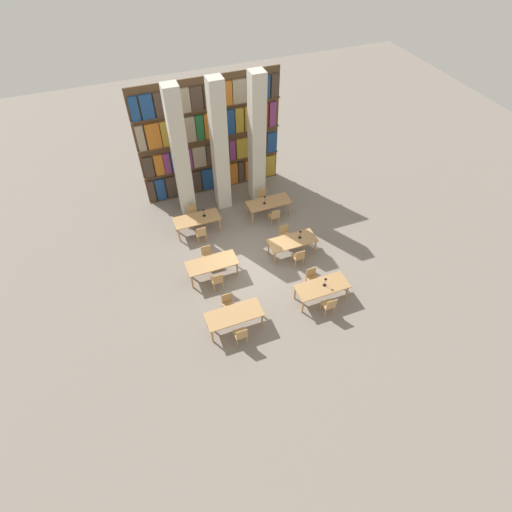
{
  "coord_description": "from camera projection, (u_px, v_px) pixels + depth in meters",
  "views": [
    {
      "loc": [
        -3.87,
        -10.43,
        12.16
      ],
      "look_at": [
        0.0,
        -0.26,
        0.66
      ],
      "focal_mm": 28.0,
      "sensor_mm": 36.0,
      "label": 1
    }
  ],
  "objects": [
    {
      "name": "reading_table_3",
      "position": [
        292.0,
        242.0,
        16.41
      ],
      "size": [
        1.99,
        0.84,
        0.73
      ],
      "color": "tan",
      "rests_on": "ground_plane"
    },
    {
      "name": "chair_1",
      "position": [
        228.0,
        303.0,
        14.47
      ],
      "size": [
        0.42,
        0.4,
        0.87
      ],
      "rotation": [
        0.0,
        0.0,
        3.14
      ],
      "color": "tan",
      "rests_on": "ground_plane"
    },
    {
      "name": "chair_10",
      "position": [
        275.0,
        216.0,
        17.79
      ],
      "size": [
        0.42,
        0.4,
        0.87
      ],
      "color": "tan",
      "rests_on": "ground_plane"
    },
    {
      "name": "reading_table_2",
      "position": [
        212.0,
        264.0,
        15.55
      ],
      "size": [
        1.99,
        0.84,
        0.73
      ],
      "color": "tan",
      "rests_on": "ground_plane"
    },
    {
      "name": "pillar_center",
      "position": [
        220.0,
        149.0,
        16.93
      ],
      "size": [
        0.63,
        0.63,
        6.0
      ],
      "color": "beige",
      "rests_on": "ground_plane"
    },
    {
      "name": "chair_11",
      "position": [
        263.0,
        197.0,
        18.7
      ],
      "size": [
        0.42,
        0.4,
        0.87
      ],
      "rotation": [
        0.0,
        0.0,
        3.14
      ],
      "color": "tan",
      "rests_on": "ground_plane"
    },
    {
      "name": "chair_6",
      "position": [
        299.0,
        256.0,
        16.08
      ],
      "size": [
        0.42,
        0.4,
        0.87
      ],
      "color": "tan",
      "rests_on": "ground_plane"
    },
    {
      "name": "pillar_left",
      "position": [
        180.0,
        156.0,
        16.52
      ],
      "size": [
        0.63,
        0.63,
        6.0
      ],
      "color": "beige",
      "rests_on": "ground_plane"
    },
    {
      "name": "chair_4",
      "position": [
        217.0,
        280.0,
        15.23
      ],
      "size": [
        0.42,
        0.4,
        0.87
      ],
      "color": "tan",
      "rests_on": "ground_plane"
    },
    {
      "name": "chair_3",
      "position": [
        312.0,
        277.0,
        15.32
      ],
      "size": [
        0.42,
        0.4,
        0.87
      ],
      "rotation": [
        0.0,
        0.0,
        3.14
      ],
      "color": "tan",
      "rests_on": "ground_plane"
    },
    {
      "name": "chair_7",
      "position": [
        285.0,
        234.0,
        16.98
      ],
      "size": [
        0.42,
        0.4,
        0.87
      ],
      "rotation": [
        0.0,
        0.0,
        3.14
      ],
      "color": "tan",
      "rests_on": "ground_plane"
    },
    {
      "name": "reading_table_4",
      "position": [
        197.0,
        220.0,
        17.34
      ],
      "size": [
        1.99,
        0.84,
        0.73
      ],
      "color": "tan",
      "rests_on": "ground_plane"
    },
    {
      "name": "reading_table_0",
      "position": [
        234.0,
        315.0,
        13.89
      ],
      "size": [
        1.99,
        0.84,
        0.73
      ],
      "color": "tan",
      "rests_on": "ground_plane"
    },
    {
      "name": "chair_0",
      "position": [
        241.0,
        334.0,
        13.57
      ],
      "size": [
        0.42,
        0.4,
        0.87
      ],
      "color": "tan",
      "rests_on": "ground_plane"
    },
    {
      "name": "reading_table_5",
      "position": [
        269.0,
        203.0,
        18.11
      ],
      "size": [
        1.99,
        0.84,
        0.73
      ],
      "color": "tan",
      "rests_on": "ground_plane"
    },
    {
      "name": "reading_table_1",
      "position": [
        322.0,
        287.0,
        14.75
      ],
      "size": [
        1.99,
        0.84,
        0.73
      ],
      "color": "tan",
      "rests_on": "ground_plane"
    },
    {
      "name": "desk_lamp_3",
      "position": [
        265.0,
        198.0,
        17.77
      ],
      "size": [
        0.14,
        0.14,
        0.44
      ],
      "color": "black",
      "rests_on": "reading_table_5"
    },
    {
      "name": "chair_5",
      "position": [
        207.0,
        255.0,
        16.13
      ],
      "size": [
        0.42,
        0.4,
        0.87
      ],
      "rotation": [
        0.0,
        0.0,
        3.14
      ],
      "color": "tan",
      "rests_on": "ground_plane"
    },
    {
      "name": "ground_plane",
      "position": [
        254.0,
        263.0,
        16.48
      ],
      "size": [
        40.0,
        40.0,
        0.0
      ],
      "primitive_type": "plane",
      "color": "gray"
    },
    {
      "name": "chair_9",
      "position": [
        193.0,
        213.0,
        17.92
      ],
      "size": [
        0.42,
        0.4,
        0.87
      ],
      "rotation": [
        0.0,
        0.0,
        3.14
      ],
      "color": "tan",
      "rests_on": "ground_plane"
    },
    {
      "name": "desk_lamp_1",
      "position": [
        300.0,
        233.0,
        16.26
      ],
      "size": [
        0.14,
        0.14,
        0.4
      ],
      "color": "black",
      "rests_on": "reading_table_3"
    },
    {
      "name": "desk_lamp_0",
      "position": [
        325.0,
        280.0,
        14.51
      ],
      "size": [
        0.14,
        0.14,
        0.41
      ],
      "color": "black",
      "rests_on": "reading_table_1"
    },
    {
      "name": "chair_8",
      "position": [
        201.0,
        233.0,
        17.02
      ],
      "size": [
        0.42,
        0.4,
        0.87
      ],
      "color": "tan",
      "rests_on": "ground_plane"
    },
    {
      "name": "bookshelf_bank",
      "position": [
        211.0,
        140.0,
        18.11
      ],
      "size": [
        6.59,
        0.35,
        5.5
      ],
      "color": "brown",
      "rests_on": "ground_plane"
    },
    {
      "name": "pillar_right",
      "position": [
        257.0,
        141.0,
        17.35
      ],
      "size": [
        0.63,
        0.63,
        6.0
      ],
      "color": "beige",
      "rests_on": "ground_plane"
    },
    {
      "name": "desk_lamp_2",
      "position": [
        204.0,
        211.0,
        17.2
      ],
      "size": [
        0.14,
        0.14,
        0.41
      ],
      "color": "black",
      "rests_on": "reading_table_4"
    },
    {
      "name": "chair_2",
      "position": [
        329.0,
        305.0,
        14.42
      ],
      "size": [
        0.42,
        0.4,
        0.87
      ],
      "color": "tan",
      "rests_on": "ground_plane"
    }
  ]
}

